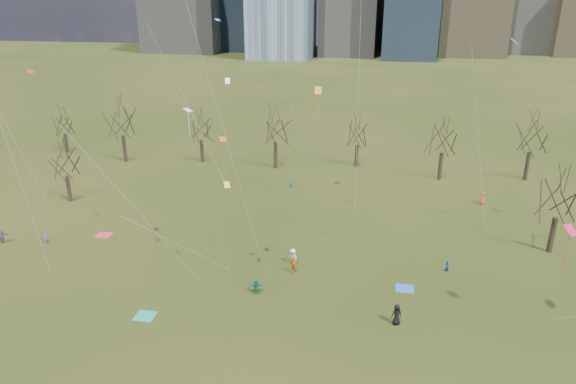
% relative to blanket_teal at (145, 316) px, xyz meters
% --- Properties ---
extents(ground, '(500.00, 500.00, 0.00)m').
position_rel_blanket_teal_xyz_m(ground, '(9.66, -0.01, -0.01)').
color(ground, black).
rests_on(ground, ground).
extents(bare_tree_row, '(113.04, 29.80, 9.50)m').
position_rel_blanket_teal_xyz_m(bare_tree_row, '(9.58, 37.21, 6.10)').
color(bare_tree_row, black).
rests_on(bare_tree_row, ground).
extents(blanket_teal, '(1.60, 1.50, 0.03)m').
position_rel_blanket_teal_xyz_m(blanket_teal, '(0.00, 0.00, 0.00)').
color(blanket_teal, teal).
rests_on(blanket_teal, ground).
extents(blanket_navy, '(1.60, 1.50, 0.03)m').
position_rel_blanket_teal_xyz_m(blanket_navy, '(20.94, 8.11, 0.00)').
color(blanket_navy, blue).
rests_on(blanket_navy, ground).
extents(blanket_crimson, '(1.60, 1.50, 0.03)m').
position_rel_blanket_teal_xyz_m(blanket_crimson, '(-11.08, 13.42, 0.00)').
color(blanket_crimson, '#D12948').
rests_on(blanket_crimson, ground).
extents(person_4, '(0.95, 0.89, 1.57)m').
position_rel_blanket_teal_xyz_m(person_4, '(10.69, 9.07, 0.77)').
color(person_4, orange).
rests_on(person_4, ground).
extents(person_5, '(1.36, 0.68, 1.41)m').
position_rel_blanket_teal_xyz_m(person_5, '(8.13, 4.94, 0.69)').
color(person_5, '#197263').
rests_on(person_5, ground).
extents(person_6, '(1.01, 0.86, 1.75)m').
position_rel_blanket_teal_xyz_m(person_6, '(20.09, 2.56, 0.86)').
color(person_6, black).
rests_on(person_6, ground).
extents(person_7, '(0.36, 0.55, 1.49)m').
position_rel_blanket_teal_xyz_m(person_7, '(-15.85, 10.39, 0.73)').
color(person_7, '#974C98').
rests_on(person_7, ground).
extents(person_8, '(0.71, 0.71, 1.16)m').
position_rel_blanket_teal_xyz_m(person_8, '(24.92, 11.83, 0.57)').
color(person_8, '#235F9B').
rests_on(person_8, ground).
extents(person_9, '(1.18, 1.11, 1.60)m').
position_rel_blanket_teal_xyz_m(person_9, '(10.35, 10.83, 0.78)').
color(person_9, white).
rests_on(person_9, ground).
extents(person_11, '(1.65, 1.40, 1.79)m').
position_rel_blanket_teal_xyz_m(person_11, '(-20.60, 9.70, 0.88)').
color(person_11, slate).
rests_on(person_11, ground).
extents(person_12, '(0.70, 0.90, 1.62)m').
position_rel_blanket_teal_xyz_m(person_12, '(31.09, 30.22, 0.80)').
color(person_12, '#E94119').
rests_on(person_12, ground).
extents(person_13, '(0.63, 0.70, 1.59)m').
position_rel_blanket_teal_xyz_m(person_13, '(6.49, 31.67, 0.78)').
color(person_13, '#1C7E72').
rests_on(person_13, ground).
extents(kites_airborne, '(68.70, 34.87, 33.27)m').
position_rel_blanket_teal_xyz_m(kites_airborne, '(9.81, 10.68, 12.81)').
color(kites_airborne, '#F15714').
rests_on(kites_airborne, ground).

